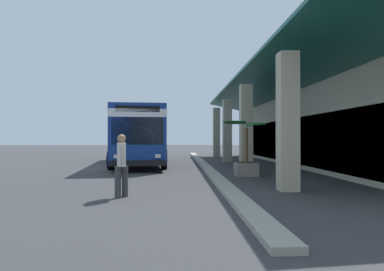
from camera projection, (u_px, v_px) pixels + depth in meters
The scene contains 6 objects.
ground at pixel (262, 167), 18.23m from camera, with size 120.00×120.00×0.00m, color #38383A.
curb_strip at pixel (204, 165), 18.97m from camera, with size 29.11×0.50×0.12m, color #9E998E.
plaza_building at pixel (373, 95), 19.41m from camera, with size 24.56×13.38×7.94m.
transit_bus at pixel (139, 133), 20.41m from camera, with size 11.40×3.66×3.34m.
pedestrian at pixel (121, 162), 8.85m from camera, with size 0.67×0.31×1.64m.
potted_palm at pixel (246, 162), 13.90m from camera, with size 1.90×1.81×2.30m.
Camera 1 is at (18.07, 3.50, 1.53)m, focal length 31.99 mm.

